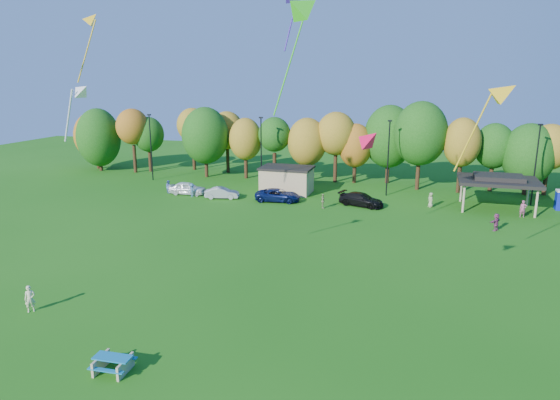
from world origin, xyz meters
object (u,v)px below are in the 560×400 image
(car_a, at_px, (187,188))
(car_c, at_px, (278,195))
(kite_flyer, at_px, (30,299))
(car_b, at_px, (222,193))
(car_d, at_px, (361,200))
(picnic_table, at_px, (113,363))

(car_a, height_order, car_c, car_a)
(kite_flyer, bearing_deg, car_b, 48.51)
(car_d, bearing_deg, kite_flyer, 170.16)
(car_b, xyz_separation_m, car_c, (6.75, 0.57, 0.07))
(car_a, height_order, car_d, car_a)
(car_a, bearing_deg, kite_flyer, -175.08)
(car_b, xyz_separation_m, car_d, (16.27, 1.24, 0.08))
(car_b, relative_size, car_d, 0.79)
(picnic_table, distance_m, kite_flyer, 9.63)
(kite_flyer, xyz_separation_m, car_b, (-0.33, 30.41, -0.18))
(kite_flyer, height_order, car_d, kite_flyer)
(picnic_table, bearing_deg, car_b, 101.21)
(picnic_table, distance_m, car_c, 35.14)
(picnic_table, relative_size, car_d, 0.38)
(car_a, height_order, car_b, car_a)
(car_c, bearing_deg, kite_flyer, 162.36)
(car_c, relative_size, car_d, 1.03)
(car_c, height_order, car_d, car_d)
(kite_flyer, distance_m, car_b, 30.41)
(kite_flyer, xyz_separation_m, car_d, (15.95, 31.65, -0.11))
(car_a, xyz_separation_m, car_b, (4.86, -0.69, -0.11))
(picnic_table, bearing_deg, car_d, 75.08)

